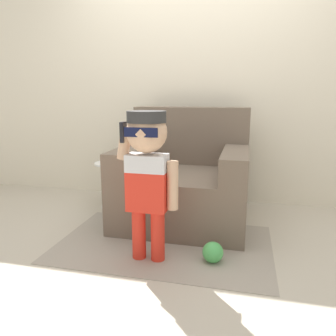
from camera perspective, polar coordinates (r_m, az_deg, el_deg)
ground_plane at (r=2.94m, az=1.85°, el=-9.39°), size 10.00×10.00×0.00m
wall_back at (r=3.49m, az=4.62°, el=15.81°), size 10.00×0.05×2.60m
armchair at (r=2.93m, az=2.91°, el=-2.25°), size 1.09×1.00×0.99m
person_child at (r=2.11m, az=-3.59°, el=0.80°), size 0.41×0.31×1.00m
side_table at (r=3.29m, az=-10.01°, el=-2.12°), size 0.30×0.30×0.46m
rug at (r=2.54m, az=-0.67°, el=-12.96°), size 1.58×1.01×0.01m
toy_ball at (r=2.28m, az=7.82°, el=-14.33°), size 0.14×0.14×0.14m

